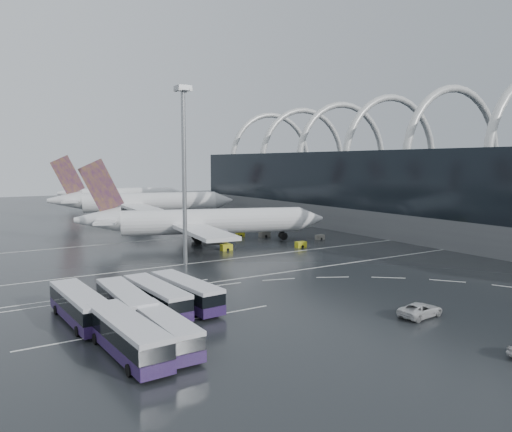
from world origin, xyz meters
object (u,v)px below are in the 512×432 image
airliner_gate_c (121,195)px  bus_row_near_d (186,292)px  airliner_gate_b (141,203)px  bus_row_far_a (127,335)px  gse_cart_belly_e (240,234)px  bus_row_near_a (80,306)px  gse_cart_belly_c (226,247)px  bus_row_near_c (156,297)px  gse_cart_belly_a (301,245)px  gse_cart_belly_b (264,234)px  airliner_main (201,222)px  bus_row_near_b (125,303)px  van_curve_a (420,310)px  gse_cart_belly_d (320,237)px  bus_row_far_b (164,329)px  floodlight_mast (184,153)px

airliner_gate_c → bus_row_near_d: 147.04m
airliner_gate_b → bus_row_far_a: airliner_gate_b is taller
airliner_gate_b → gse_cart_belly_e: (6.86, -49.06, -4.33)m
bus_row_near_a → gse_cart_belly_c: bus_row_near_a is taller
bus_row_near_c → gse_cart_belly_e: bearing=-42.4°
gse_cart_belly_c → gse_cart_belly_a: bearing=-19.0°
gse_cart_belly_a → gse_cart_belly_b: bearing=85.2°
bus_row_near_d → bus_row_far_a: 15.64m
bus_row_near_d → gse_cart_belly_c: (22.41, 31.14, -1.19)m
airliner_gate_b → bus_row_near_a: size_ratio=3.97×
bus_row_near_d → gse_cart_belly_c: 38.38m
airliner_main → bus_row_far_a: (-32.80, -53.13, -2.65)m
bus_row_near_b → van_curve_a: size_ratio=2.38×
gse_cart_belly_e → airliner_gate_c: bearing=89.2°
gse_cart_belly_d → gse_cart_belly_a: bearing=-148.4°
bus_row_near_c → van_curve_a: bearing=-128.4°
bus_row_near_a → bus_row_near_b: (4.53, -1.53, -0.02)m
airliner_gate_c → bus_row_far_b: airliner_gate_c is taller
airliner_gate_c → gse_cart_belly_b: size_ratio=19.90×
bus_row_near_a → gse_cart_belly_b: size_ratio=5.68×
van_curve_a → gse_cart_belly_b: size_ratio=2.35×
gse_cart_belly_e → gse_cart_belly_a: bearing=-80.7°
gse_cart_belly_c → bus_row_far_b: bearing=-125.1°
bus_row_near_a → airliner_gate_b: bearing=-25.6°
airliner_gate_c → gse_cart_belly_a: size_ratio=22.22×
bus_row_far_b → van_curve_a: (27.89, -6.67, -0.89)m
floodlight_mast → gse_cart_belly_e: bearing=43.3°
bus_row_near_d → van_curve_a: bearing=-134.9°
gse_cart_belly_b → van_curve_a: bearing=-106.4°
bus_row_near_c → bus_row_far_b: 11.35m
gse_cart_belly_b → gse_cart_belly_c: size_ratio=1.10×
airliner_gate_c → bus_row_near_d: airliner_gate_c is taller
bus_row_far_a → floodlight_mast: (20.91, 34.44, 16.88)m
floodlight_mast → bus_row_far_b: bearing=-116.9°
bus_row_near_d → floodlight_mast: size_ratio=0.45×
van_curve_a → gse_cart_belly_b: van_curve_a is taller
bus_row_near_a → bus_row_near_c: size_ratio=1.04×
bus_row_far_b → floodlight_mast: floodlight_mast is taller
airliner_gate_c → gse_cart_belly_e: airliner_gate_c is taller
bus_row_near_c → van_curve_a: bus_row_near_c is taller
gse_cart_belly_a → bus_row_far_a: bearing=-141.8°
van_curve_a → bus_row_near_c: bearing=50.1°
van_curve_a → floodlight_mast: 45.81m
van_curve_a → gse_cart_belly_d: size_ratio=2.92×
airliner_main → bus_row_near_a: size_ratio=3.74×
bus_row_near_b → gse_cart_belly_a: (44.63, 27.09, -1.24)m
van_curve_a → gse_cart_belly_d: 56.42m
bus_row_near_c → gse_cart_belly_c: 40.85m
airliner_gate_b → bus_row_near_b: bearing=-93.3°
airliner_gate_c → bus_row_near_b: bearing=-95.5°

